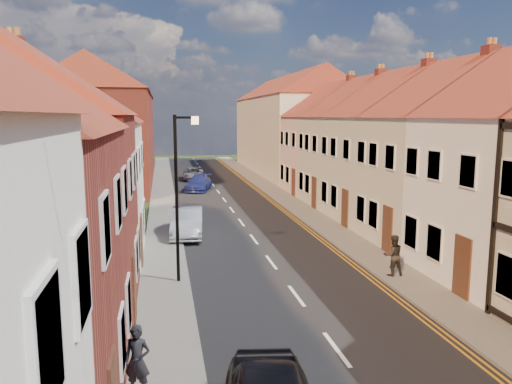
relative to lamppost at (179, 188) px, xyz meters
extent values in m
cube|color=black|center=(3.81, 10.00, -3.53)|extent=(7.00, 90.00, 0.02)
cube|color=gray|center=(-0.59, 10.00, -3.48)|extent=(1.80, 90.00, 0.12)
cube|color=gray|center=(8.21, 10.00, -3.48)|extent=(1.80, 90.00, 0.12)
cube|color=#BDBA9F|center=(13.11, 3.50, -0.54)|extent=(8.00, 5.00, 6.00)
cube|color=maroon|center=(13.11, 1.60, 4.66)|extent=(0.60, 0.60, 1.60)
cube|color=#BDBA9F|center=(13.11, 8.90, -0.54)|extent=(8.00, 5.80, 6.00)
cube|color=maroon|center=(13.11, 6.60, 4.66)|extent=(0.60, 0.60, 1.60)
cube|color=#BDBA9F|center=(13.11, 14.30, -0.54)|extent=(8.00, 5.00, 6.00)
cube|color=maroon|center=(13.11, 12.40, 4.66)|extent=(0.60, 0.60, 1.60)
cube|color=beige|center=(13.11, 19.70, -0.54)|extent=(8.00, 5.80, 6.00)
cube|color=maroon|center=(13.11, 17.40, 4.66)|extent=(0.60, 0.60, 1.60)
cube|color=white|center=(-5.49, 3.85, -0.64)|extent=(8.00, 6.10, 5.80)
cube|color=maroon|center=(-5.49, 1.40, 4.46)|extent=(0.60, 0.60, 1.60)
cube|color=#BDBA9F|center=(13.11, 35.00, 0.46)|extent=(8.00, 24.00, 8.00)
cube|color=maroon|center=(-5.49, 30.00, 0.46)|extent=(8.00, 24.00, 8.00)
cylinder|color=black|center=(-0.09, 0.00, -0.42)|extent=(0.12, 0.12, 6.00)
cube|color=black|center=(0.26, 0.00, 2.48)|extent=(0.70, 0.08, 0.08)
cube|color=#FFD899|center=(0.61, 0.00, 2.38)|extent=(0.25, 0.15, 0.28)
imported|color=#B1B2BA|center=(0.61, 7.36, -2.82)|extent=(1.90, 4.48, 1.44)
imported|color=navy|center=(2.31, 22.94, -2.93)|extent=(2.74, 4.50, 1.22)
imported|color=#939599|center=(2.30, 30.00, -2.96)|extent=(2.08, 4.22, 1.15)
imported|color=black|center=(-1.19, -7.44, -2.63)|extent=(0.66, 0.54, 1.57)
imported|color=#292421|center=(7.88, -0.83, -2.64)|extent=(0.78, 0.62, 1.56)
camera|label=1|loc=(-0.54, -17.71, 2.54)|focal=35.00mm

